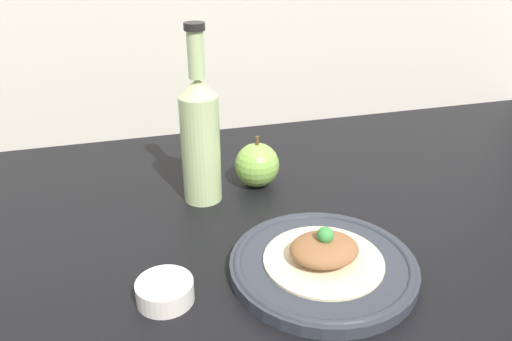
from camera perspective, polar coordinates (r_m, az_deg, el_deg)
ground_plane at (r=81.42cm, az=1.59°, el=-10.01°), size 180.00×110.00×4.00cm
plate at (r=75.39cm, az=7.67°, el=-10.64°), size 27.63×27.63×2.24cm
plated_food at (r=74.01cm, az=7.78°, el=-9.20°), size 17.72×17.72×5.80cm
cider_bottle at (r=88.90cm, az=-6.40°, el=3.93°), size 7.01×7.01×32.15cm
apple at (r=96.61cm, az=0.12°, el=0.65°), size 8.63×8.63×10.28cm
dipping_bowl at (r=70.75cm, az=-10.36°, el=-13.41°), size 7.89×7.89×3.02cm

